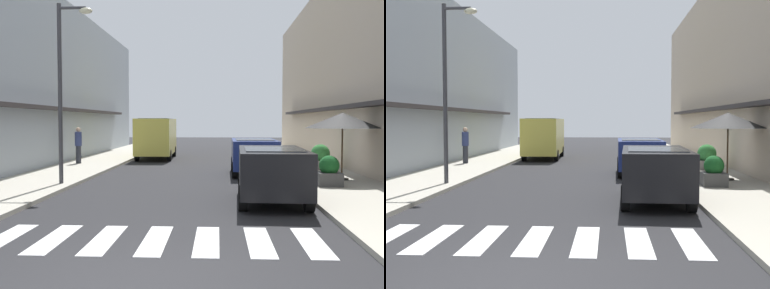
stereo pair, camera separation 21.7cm
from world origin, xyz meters
The scene contains 13 objects.
ground_plane centered at (0.00, 15.48, 0.00)m, with size 85.16×85.16×0.00m, color #232326.
sidewalk_left centered at (-5.19, 15.48, 0.06)m, with size 3.05×54.19×0.12m, color #ADA899.
sidewalk_right centered at (5.19, 15.48, 0.06)m, with size 3.05×54.19×0.12m, color #ADA899.
building_row_left centered at (-9.20, 16.42, 4.24)m, with size 5.50×36.84×8.48m.
crosswalk centered at (0.00, 2.40, 0.01)m, with size 6.15×2.20×0.01m.
parked_car_near centered at (2.61, 6.59, 0.92)m, with size 1.94×4.06×1.47m.
parked_car_mid centered at (2.61, 13.15, 0.92)m, with size 1.86×3.96×1.47m.
delivery_van centered at (-2.46, 21.17, 1.41)m, with size 2.09×5.43×2.37m.
street_lamp centered at (-3.93, 9.26, 3.72)m, with size 1.19×0.28×5.96m.
cafe_umbrella centered at (5.55, 10.73, 2.22)m, with size 2.62×2.62×2.39m.
planter_midblock centered at (4.73, 9.14, 0.56)m, with size 0.76×0.76×0.98m.
planter_far centered at (5.61, 14.49, 0.60)m, with size 0.98×0.98×1.08m.
pedestrian_walking_far centered at (-5.75, 16.61, 1.07)m, with size 0.34×0.34×1.79m.
Camera 1 is at (1.15, -6.04, 2.20)m, focal length 43.62 mm.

